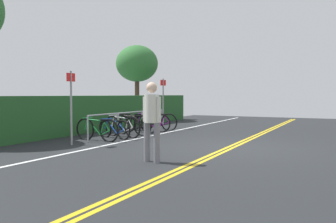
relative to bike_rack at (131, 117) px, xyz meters
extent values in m
cube|color=#232628|center=(-1.43, -4.22, -0.65)|extent=(28.29, 13.90, 0.05)
cube|color=gold|center=(-1.43, -4.30, -0.63)|extent=(25.46, 0.10, 0.00)
cube|color=gold|center=(-1.43, -4.14, -0.63)|extent=(25.46, 0.10, 0.00)
cube|color=white|center=(-1.43, -0.87, -0.63)|extent=(25.46, 0.12, 0.00)
cylinder|color=#9EA0A5|center=(-2.46, 0.00, -0.22)|extent=(0.05, 0.05, 0.82)
cylinder|color=#9EA0A5|center=(-0.82, 0.00, -0.22)|extent=(0.05, 0.05, 0.82)
cylinder|color=#9EA0A5|center=(0.82, 0.00, -0.22)|extent=(0.05, 0.05, 0.82)
cylinder|color=#9EA0A5|center=(2.46, 0.00, -0.22)|extent=(0.05, 0.05, 0.82)
cylinder|color=#9EA0A5|center=(0.00, 0.00, 0.19)|extent=(4.93, 0.04, 0.04)
torus|color=black|center=(-1.99, 0.49, -0.29)|extent=(0.09, 0.74, 0.74)
torus|color=black|center=(-2.04, -0.48, -0.29)|extent=(0.09, 0.74, 0.74)
cylinder|color=#198C38|center=(-2.00, 0.12, -0.20)|extent=(0.07, 0.56, 0.51)
cylinder|color=#198C38|center=(-2.01, 0.06, 0.02)|extent=(0.07, 0.67, 0.07)
cylinder|color=#198C38|center=(-2.02, -0.21, -0.22)|extent=(0.04, 0.16, 0.46)
cylinder|color=#198C38|center=(-2.03, -0.31, -0.36)|extent=(0.05, 0.36, 0.19)
cylinder|color=#198C38|center=(-2.03, -0.38, -0.14)|extent=(0.05, 0.24, 0.31)
cylinder|color=#198C38|center=(-1.99, 0.44, -0.12)|extent=(0.04, 0.13, 0.34)
cube|color=black|center=(-2.03, -0.27, 0.04)|extent=(0.09, 0.20, 0.05)
cylinder|color=#198C38|center=(-1.99, 0.39, 0.09)|extent=(0.46, 0.05, 0.03)
torus|color=black|center=(-1.10, 0.34, -0.33)|extent=(0.24, 0.65, 0.66)
torus|color=black|center=(-1.37, -0.58, -0.33)|extent=(0.24, 0.65, 0.66)
cylinder|color=#1947B7|center=(-1.20, 0.00, -0.25)|extent=(0.19, 0.53, 0.45)
cylinder|color=#1947B7|center=(-1.22, -0.06, -0.05)|extent=(0.22, 0.63, 0.07)
cylinder|color=#1947B7|center=(-1.29, -0.32, -0.26)|extent=(0.08, 0.16, 0.41)
cylinder|color=#1947B7|center=(-1.32, -0.42, -0.39)|extent=(0.13, 0.34, 0.17)
cylinder|color=#1947B7|center=(-1.34, -0.48, -0.20)|extent=(0.10, 0.24, 0.28)
cylinder|color=#1947B7|center=(-1.12, 0.29, -0.18)|extent=(0.07, 0.13, 0.30)
cube|color=black|center=(-1.31, -0.37, -0.04)|extent=(0.13, 0.21, 0.05)
cylinder|color=#1947B7|center=(-1.13, 0.25, 0.01)|extent=(0.45, 0.16, 0.03)
torus|color=black|center=(-0.60, 0.40, -0.28)|extent=(0.25, 0.74, 0.75)
torus|color=black|center=(-0.87, -0.61, -0.28)|extent=(0.25, 0.74, 0.75)
cylinder|color=white|center=(-0.70, 0.02, -0.19)|extent=(0.19, 0.59, 0.52)
cylinder|color=white|center=(-0.72, -0.04, 0.03)|extent=(0.22, 0.70, 0.07)
cylinder|color=white|center=(-0.79, -0.32, -0.21)|extent=(0.08, 0.17, 0.46)
cylinder|color=white|center=(-0.82, -0.43, -0.36)|extent=(0.13, 0.38, 0.19)
cylinder|color=white|center=(-0.84, -0.50, -0.13)|extent=(0.10, 0.26, 0.32)
cylinder|color=white|center=(-0.61, 0.35, -0.11)|extent=(0.07, 0.14, 0.34)
cube|color=black|center=(-0.81, -0.39, 0.05)|extent=(0.13, 0.21, 0.05)
cylinder|color=white|center=(-0.63, 0.30, 0.10)|extent=(0.45, 0.15, 0.03)
torus|color=black|center=(-0.04, 0.40, -0.27)|extent=(0.11, 0.77, 0.77)
torus|color=black|center=(-0.11, -0.55, -0.27)|extent=(0.11, 0.77, 0.77)
cylinder|color=black|center=(-0.06, 0.04, -0.18)|extent=(0.07, 0.55, 0.53)
cylinder|color=black|center=(-0.07, -0.02, 0.05)|extent=(0.08, 0.65, 0.07)
cylinder|color=black|center=(-0.09, -0.28, -0.20)|extent=(0.05, 0.16, 0.47)
cylinder|color=black|center=(-0.09, -0.39, -0.35)|extent=(0.06, 0.35, 0.19)
cylinder|color=black|center=(-0.10, -0.45, -0.12)|extent=(0.05, 0.24, 0.32)
cylinder|color=black|center=(-0.04, 0.35, -0.10)|extent=(0.05, 0.13, 0.35)
cube|color=black|center=(-0.09, -0.34, 0.06)|extent=(0.09, 0.21, 0.05)
cylinder|color=black|center=(-0.05, 0.30, 0.12)|extent=(0.46, 0.06, 0.03)
torus|color=black|center=(0.64, 0.56, -0.29)|extent=(0.07, 0.74, 0.74)
torus|color=black|center=(0.66, -0.40, -0.29)|extent=(0.07, 0.74, 0.74)
cylinder|color=black|center=(0.65, 0.20, -0.20)|extent=(0.05, 0.56, 0.50)
cylinder|color=black|center=(0.65, 0.14, 0.02)|extent=(0.05, 0.66, 0.07)
cylinder|color=black|center=(0.65, -0.13, -0.22)|extent=(0.04, 0.16, 0.45)
cylinder|color=black|center=(0.66, -0.23, -0.37)|extent=(0.04, 0.35, 0.19)
cylinder|color=black|center=(0.66, -0.30, -0.14)|extent=(0.04, 0.24, 0.31)
cylinder|color=black|center=(0.64, 0.52, -0.13)|extent=(0.04, 0.13, 0.33)
cube|color=black|center=(0.66, -0.19, 0.03)|extent=(0.08, 0.20, 0.05)
cylinder|color=black|center=(0.64, 0.47, 0.08)|extent=(0.46, 0.04, 0.03)
torus|color=black|center=(1.23, 0.42, -0.29)|extent=(0.10, 0.74, 0.74)
torus|color=black|center=(1.29, -0.61, -0.29)|extent=(0.10, 0.74, 0.74)
cylinder|color=purple|center=(1.25, 0.04, -0.20)|extent=(0.07, 0.59, 0.50)
cylinder|color=purple|center=(1.26, -0.03, 0.02)|extent=(0.08, 0.70, 0.07)
cylinder|color=purple|center=(1.27, -0.31, -0.22)|extent=(0.05, 0.17, 0.45)
cylinder|color=purple|center=(1.28, -0.43, -0.37)|extent=(0.06, 0.38, 0.19)
cylinder|color=purple|center=(1.29, -0.49, -0.14)|extent=(0.05, 0.26, 0.31)
cylinder|color=purple|center=(1.23, 0.37, -0.13)|extent=(0.04, 0.14, 0.33)
cube|color=black|center=(1.28, -0.38, 0.03)|extent=(0.09, 0.20, 0.05)
cylinder|color=purple|center=(1.24, 0.32, 0.08)|extent=(0.46, 0.06, 0.03)
torus|color=black|center=(1.88, 0.42, -0.29)|extent=(0.08, 0.73, 0.73)
torus|color=black|center=(1.91, -0.62, -0.29)|extent=(0.08, 0.73, 0.73)
cylinder|color=purple|center=(1.89, 0.03, -0.21)|extent=(0.05, 0.59, 0.50)
cylinder|color=purple|center=(1.89, -0.04, 0.01)|extent=(0.06, 0.71, 0.07)
cylinder|color=purple|center=(1.90, -0.33, -0.22)|extent=(0.04, 0.17, 0.45)
cylinder|color=purple|center=(1.90, -0.44, -0.37)|extent=(0.05, 0.38, 0.18)
cylinder|color=purple|center=(1.90, -0.51, -0.15)|extent=(0.04, 0.26, 0.31)
cylinder|color=purple|center=(1.88, 0.36, -0.13)|extent=(0.04, 0.14, 0.33)
cube|color=black|center=(1.90, -0.39, 0.02)|extent=(0.09, 0.20, 0.05)
cylinder|color=purple|center=(1.88, 0.31, 0.08)|extent=(0.46, 0.04, 0.03)
cylinder|color=slate|center=(-4.49, -3.47, -0.20)|extent=(0.14, 0.14, 0.86)
cylinder|color=slate|center=(-4.43, -3.19, -0.20)|extent=(0.14, 0.14, 0.86)
cylinder|color=silver|center=(-4.46, -3.33, 0.54)|extent=(0.32, 0.32, 0.61)
sphere|color=beige|center=(-4.46, -3.33, 0.99)|extent=(0.23, 0.23, 0.23)
cylinder|color=silver|center=(-4.50, -3.52, 0.52)|extent=(0.09, 0.09, 0.55)
cylinder|color=silver|center=(-4.41, -3.13, 0.52)|extent=(0.09, 0.09, 0.55)
cylinder|color=gray|center=(-3.12, 0.06, 0.44)|extent=(0.06, 0.06, 2.14)
cube|color=red|center=(-3.12, 0.06, 1.33)|extent=(0.36, 0.05, 0.24)
cylinder|color=gray|center=(2.81, 0.11, 0.45)|extent=(0.06, 0.06, 2.15)
cube|color=red|center=(2.81, 0.11, 1.34)|extent=(0.36, 0.09, 0.24)
cube|color=#235626|center=(1.50, 2.16, 0.08)|extent=(13.93, 1.03, 1.42)
cylinder|color=#473323|center=(6.42, 3.60, 0.51)|extent=(0.25, 0.25, 2.28)
ellipsoid|color=#2D6B30|center=(6.42, 3.60, 2.57)|extent=(2.36, 2.36, 2.04)
camera|label=1|loc=(-11.37, -7.13, 0.84)|focal=39.23mm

